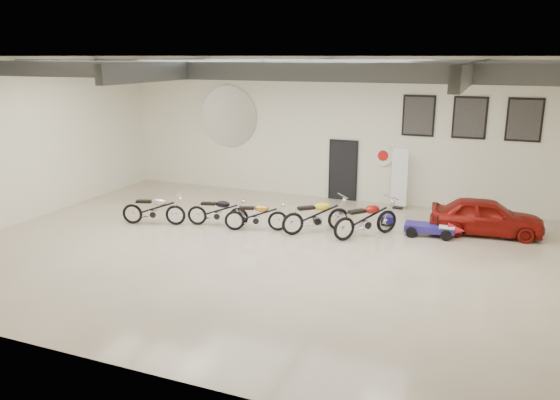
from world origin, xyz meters
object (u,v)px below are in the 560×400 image
at_px(motorcycle_silver, 154,209).
at_px(motorcycle_yellow, 316,215).
at_px(motorcycle_black, 218,211).
at_px(vintage_car, 486,216).
at_px(banner_stand, 399,180).
at_px(motorcycle_gold, 256,215).
at_px(motorcycle_red, 366,218).
at_px(go_kart, 435,226).

xyz_separation_m(motorcycle_silver, motorcycle_yellow, (4.84, 1.12, 0.03)).
distance_m(motorcycle_black, vintage_car, 7.88).
xyz_separation_m(banner_stand, motorcycle_black, (-4.73, -4.00, -0.52)).
distance_m(motorcycle_gold, motorcycle_red, 3.20).
height_order(banner_stand, motorcycle_silver, banner_stand).
xyz_separation_m(motorcycle_gold, go_kart, (4.95, 1.44, -0.17)).
xyz_separation_m(banner_stand, motorcycle_red, (-0.33, -3.33, -0.45)).
relative_size(motorcycle_red, vintage_car, 0.67).
relative_size(motorcycle_black, motorcycle_red, 0.87).
relative_size(motorcycle_gold, go_kart, 1.08).
bearing_deg(banner_stand, motorcycle_red, -88.85).
height_order(motorcycle_silver, motorcycle_black, motorcycle_silver).
relative_size(motorcycle_red, go_kart, 1.24).
height_order(banner_stand, motorcycle_black, banner_stand).
bearing_deg(motorcycle_gold, motorcycle_red, -8.13).
bearing_deg(banner_stand, vintage_car, -25.55).
bearing_deg(motorcycle_gold, motorcycle_silver, 171.27).
height_order(motorcycle_yellow, go_kart, motorcycle_yellow).
xyz_separation_m(motorcycle_silver, vintage_car, (9.45, 2.81, 0.03)).
relative_size(banner_stand, motorcycle_silver, 1.03).
xyz_separation_m(motorcycle_red, go_kart, (1.82, 0.79, -0.24)).
bearing_deg(motorcycle_silver, motorcycle_yellow, -3.36).
bearing_deg(motorcycle_yellow, motorcycle_black, 148.37).
distance_m(motorcycle_black, motorcycle_yellow, 3.00).
distance_m(banner_stand, motorcycle_yellow, 3.94).
height_order(motorcycle_black, vintage_car, vintage_car).
xyz_separation_m(motorcycle_gold, vintage_car, (6.30, 2.19, 0.06)).
distance_m(motorcycle_silver, motorcycle_yellow, 4.97).
height_order(motorcycle_yellow, motorcycle_red, motorcycle_red).
xyz_separation_m(motorcycle_black, go_kart, (6.22, 1.46, -0.17)).
distance_m(motorcycle_yellow, motorcycle_red, 1.45).
bearing_deg(motorcycle_yellow, banner_stand, 21.49).
bearing_deg(vintage_car, motorcycle_red, 110.77).
height_order(go_kart, vintage_car, vintage_car).
xyz_separation_m(banner_stand, motorcycle_yellow, (-1.77, -3.48, -0.46)).
relative_size(motorcycle_silver, vintage_car, 0.62).
xyz_separation_m(banner_stand, go_kart, (1.49, -2.54, -0.69)).
bearing_deg(banner_stand, motorcycle_gold, -124.20).
bearing_deg(vintage_car, banner_stand, 52.56).
bearing_deg(motorcycle_black, banner_stand, 26.75).
height_order(motorcycle_silver, go_kart, motorcycle_silver).
height_order(motorcycle_silver, motorcycle_red, motorcycle_red).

